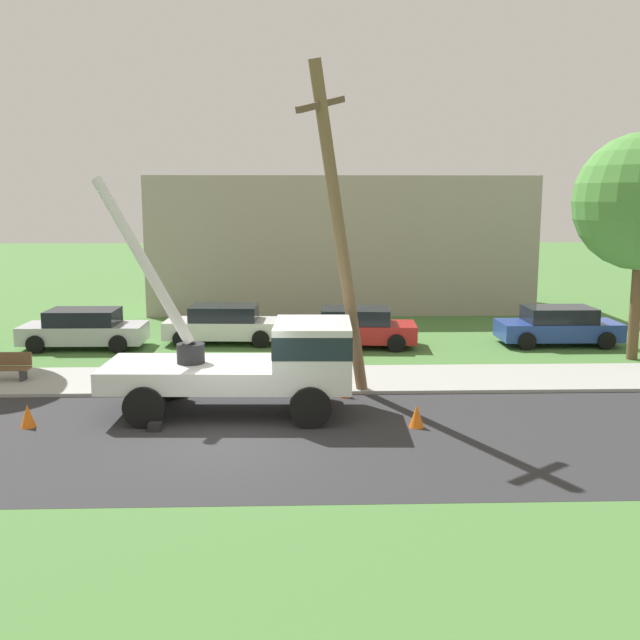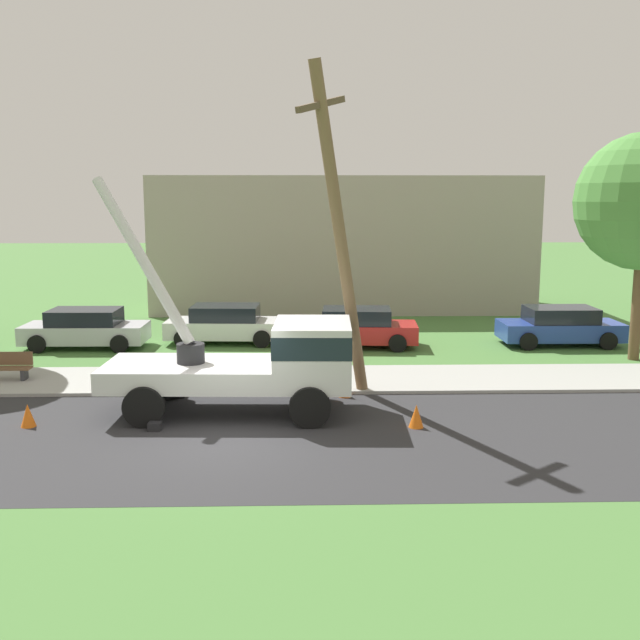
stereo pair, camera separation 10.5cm
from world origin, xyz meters
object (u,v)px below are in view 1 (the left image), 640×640
traffic_cone_behind (28,416)px  traffic_cone_curbside (345,387)px  utility_truck (261,359)px  parked_sedan_red (355,328)px  park_bench (3,368)px  traffic_cone_ahead (417,416)px  leaning_utility_pole (339,232)px  parked_sedan_blue (558,326)px  parked_sedan_white (224,324)px  parked_sedan_silver (84,329)px

traffic_cone_behind → traffic_cone_curbside: (7.75, 2.44, 0.00)m
traffic_cone_behind → traffic_cone_curbside: bearing=17.4°
utility_truck → parked_sedan_red: (3.05, 8.23, -0.70)m
park_bench → parked_sedan_red: bearing=24.6°
park_bench → traffic_cone_behind: bearing=-62.3°
traffic_cone_ahead → traffic_cone_behind: 9.30m
utility_truck → traffic_cone_behind: bearing=-169.6°
utility_truck → leaning_utility_pole: leaning_utility_pole is taller
park_bench → traffic_cone_ahead: bearing=-21.7°
utility_truck → traffic_cone_ahead: (3.75, -1.33, -1.13)m
parked_sedan_blue → park_bench: parked_sedan_blue is taller
traffic_cone_behind → park_bench: park_bench is taller
traffic_cone_curbside → parked_sedan_red: bearing=82.9°
traffic_cone_ahead → parked_sedan_white: size_ratio=0.12×
traffic_cone_behind → parked_sedan_white: parked_sedan_white is taller
leaning_utility_pole → traffic_cone_ahead: 5.19m
traffic_cone_behind → park_bench: (-2.25, 4.29, 0.18)m
parked_sedan_silver → parked_sedan_white: (5.02, 0.81, 0.00)m
parked_sedan_silver → parked_sedan_white: 5.09m
parked_sedan_blue → parked_sedan_red: bearing=-179.2°
traffic_cone_ahead → park_bench: (-11.54, 4.60, 0.18)m
traffic_cone_ahead → parked_sedan_red: parked_sedan_red is taller
traffic_cone_behind → park_bench: size_ratio=0.35×
utility_truck → leaning_utility_pole: size_ratio=0.77×
parked_sedan_white → parked_sedan_red: bearing=-10.4°
parked_sedan_red → parked_sedan_blue: bearing=0.8°
park_bench → parked_sedan_white: bearing=44.5°
parked_sedan_blue → park_bench: size_ratio=2.76×
traffic_cone_curbside → traffic_cone_ahead: bearing=-60.7°
utility_truck → traffic_cone_ahead: size_ratio=12.06×
traffic_cone_behind → parked_sedan_white: bearing=69.9°
leaning_utility_pole → traffic_cone_ahead: bearing=-54.5°
parked_sedan_red → park_bench: size_ratio=2.82×
parked_sedan_red → parked_sedan_blue: size_ratio=1.02×
utility_truck → parked_sedan_blue: (10.63, 8.33, -0.70)m
leaning_utility_pole → traffic_cone_behind: size_ratio=15.75×
traffic_cone_behind → parked_sedan_blue: parked_sedan_blue is taller
traffic_cone_ahead → traffic_cone_curbside: size_ratio=1.00×
traffic_cone_ahead → parked_sedan_silver: (-10.60, 9.65, 0.43)m
parked_sedan_silver → parked_sedan_blue: bearing=0.0°
traffic_cone_behind → parked_sedan_white: (3.72, 10.15, 0.43)m
traffic_cone_behind → park_bench: 4.84m
parked_sedan_blue → parked_sedan_white: bearing=176.3°
leaning_utility_pole → parked_sedan_red: (1.03, 7.14, -3.82)m
utility_truck → parked_sedan_white: utility_truck is taller
leaning_utility_pole → park_bench: (-9.82, 2.18, -4.07)m
parked_sedan_silver → parked_sedan_white: same height
parked_sedan_white → traffic_cone_behind: bearing=-110.1°
parked_sedan_red → leaning_utility_pole: bearing=-98.2°
traffic_cone_behind → parked_sedan_red: size_ratio=0.12×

